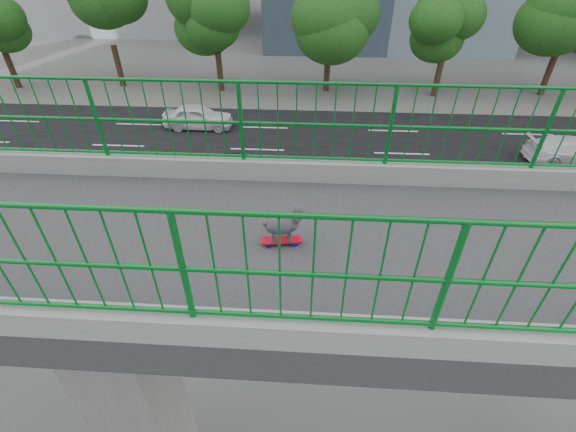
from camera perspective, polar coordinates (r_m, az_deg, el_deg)
The scene contains 13 objects.
road at distance 19.48m, azimuth -5.65°, elevation 5.72°, with size 18.00×90.00×0.02m, color black.
footbridge at distance 6.57m, azimuth -25.25°, elevation -14.21°, with size 3.00×24.00×7.00m.
railing at distance 5.32m, azimuth -30.73°, elevation -0.11°, with size 3.00×24.00×1.42m.
street_trees at distance 30.04m, azimuth -0.08°, elevation 26.58°, with size 5.30×60.40×7.26m.
skateboard at distance 4.49m, azimuth -0.97°, elevation -3.62°, with size 0.20×0.48×0.06m.
poodle at distance 4.34m, azimuth -0.64°, elevation -1.13°, with size 0.26×0.52×0.43m.
car_0 at distance 13.35m, azimuth 10.29°, elevation -7.85°, with size 1.71×4.26×1.45m, color white.
car_1 at distance 17.67m, azimuth 29.98°, elevation -0.68°, with size 1.39×3.98×1.31m, color black.
car_2 at distance 18.67m, azimuth -6.88°, elevation 6.59°, with size 2.30×5.00×1.39m, color black.
car_3 at distance 25.24m, azimuth 36.35°, elevation 7.74°, with size 1.87×4.59×1.33m, color white.
car_4 at distance 25.10m, azimuth -13.10°, elevation 14.07°, with size 1.68×4.17×1.42m, color white.
car_5 at distance 13.32m, azimuth 7.82°, elevation -7.93°, with size 1.45×4.14×1.37m, color #B80807.
car_6 at distance 19.33m, azimuth -32.86°, elevation 1.68°, with size 2.42×5.24×1.46m, color black.
Camera 1 is at (3.49, 2.94, 9.95)m, focal length 24.14 mm.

